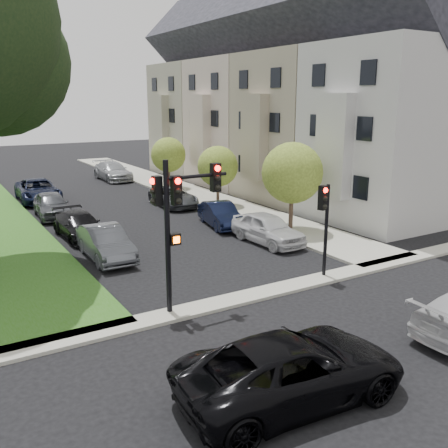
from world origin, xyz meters
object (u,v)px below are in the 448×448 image
car_parked_8 (38,190)px  car_parked_0 (268,228)px  traffic_signal_secondary (325,214)px  car_parked_5 (105,243)px  small_tree_b (218,166)px  car_cross_near (292,369)px  small_tree_a (292,173)px  car_parked_4 (113,171)px  car_parked_1 (221,215)px  car_parked_2 (173,197)px  car_parked_6 (80,225)px  car_parked_7 (52,205)px  traffic_signal_main (178,209)px  small_tree_c (168,155)px

car_parked_8 → car_parked_0: bearing=-63.1°
traffic_signal_secondary → car_parked_5: (-6.57, 6.87, -1.90)m
car_parked_5 → traffic_signal_secondary: bearing=-45.2°
small_tree_b → car_cross_near: 22.00m
small_tree_a → car_parked_8: 18.57m
car_cross_near → car_parked_5: car_cross_near is taller
traffic_signal_secondary → car_parked_4: traffic_signal_secondary is taller
car_parked_1 → car_parked_2: 6.27m
car_parked_0 → car_parked_6: size_ratio=0.97×
traffic_signal_secondary → car_parked_7: (-6.78, 16.37, -1.88)m
traffic_signal_secondary → car_parked_2: bearing=86.8°
car_parked_4 → traffic_signal_main: bearing=-105.2°
car_parked_6 → car_parked_8: (0.11, 10.85, 0.11)m
car_parked_8 → car_parked_7: bearing=-90.5°
small_tree_c → traffic_signal_main: 23.50m
traffic_signal_main → traffic_signal_secondary: (6.25, -0.04, -0.91)m
small_tree_b → car_parked_0: 9.22m
car_parked_5 → car_parked_8: (0.06, 14.88, 0.04)m
small_tree_a → car_cross_near: (-9.55, -12.05, -2.41)m
car_cross_near → car_parked_8: 27.61m
traffic_signal_main → car_parked_7: 16.58m
small_tree_a → traffic_signal_secondary: bearing=-118.4°
car_parked_1 → small_tree_b: bearing=72.0°
car_cross_near → car_parked_4: (7.24, 33.99, -0.01)m
car_cross_near → car_parked_0: car_cross_near is taller
small_tree_b → small_tree_c: size_ratio=0.99×
small_tree_c → car_parked_4: size_ratio=0.76×
small_tree_b → car_parked_4: size_ratio=0.74×
small_tree_c → traffic_signal_secondary: small_tree_c is taller
car_parked_1 → car_parked_8: car_parked_8 is taller
car_parked_0 → traffic_signal_main: bearing=-147.4°
small_tree_a → car_parked_1: size_ratio=1.17×
car_cross_near → car_parked_1: (6.98, 15.05, -0.11)m
traffic_signal_secondary → car_cross_near: traffic_signal_secondary is taller
small_tree_b → traffic_signal_secondary: bearing=-103.6°
small_tree_b → traffic_signal_secondary: (-3.35, -13.88, -0.02)m
small_tree_c → car_parked_0: bearing=-97.9°
car_parked_0 → car_parked_6: car_parked_0 is taller
car_parked_2 → traffic_signal_secondary: bearing=-89.7°
car_cross_near → car_parked_1: 16.60m
car_parked_2 → car_parked_7: 7.69m
traffic_signal_main → car_parked_7: size_ratio=1.15×
car_parked_7 → car_parked_4: bearing=59.9°
small_tree_c → car_parked_2: (-2.49, -6.00, -2.06)m
small_tree_b → small_tree_a: bearing=-90.0°
car_parked_4 → car_parked_8: bearing=-140.4°
small_tree_a → car_parked_2: small_tree_a is taller
car_parked_0 → car_parked_4: 22.98m
small_tree_a → car_parked_6: small_tree_a is taller
traffic_signal_main → car_parked_1: bearing=52.5°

